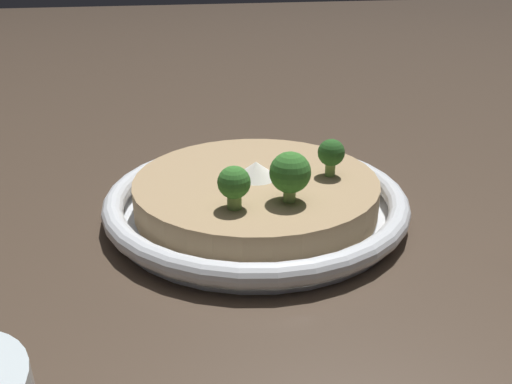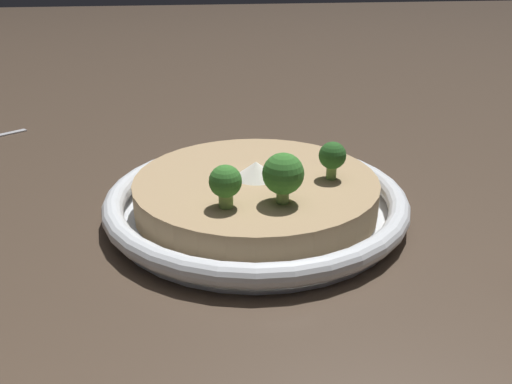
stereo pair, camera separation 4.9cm
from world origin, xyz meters
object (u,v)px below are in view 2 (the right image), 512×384
object	(u,v)px
broccoli_front_left	(225,183)
broccoli_right	(332,157)
broccoli_front_right	(283,175)
risotto_bowl	(256,197)

from	to	relation	value
broccoli_front_left	broccoli_right	bearing A→B (deg)	20.99
broccoli_right	broccoli_front_right	bearing A→B (deg)	-144.10
risotto_bowl	broccoli_front_left	distance (m)	0.08
risotto_bowl	broccoli_front_right	distance (m)	0.08
risotto_bowl	broccoli_front_right	xyz separation A→B (m)	(0.01, -0.06, 0.05)
risotto_bowl	broccoli_right	distance (m)	0.09
broccoli_front_left	broccoli_right	distance (m)	0.12
broccoli_front_left	broccoli_front_right	bearing A→B (deg)	-1.23
risotto_bowl	broccoli_front_right	bearing A→B (deg)	-79.14
broccoli_front_right	broccoli_right	world-z (taller)	broccoli_front_right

